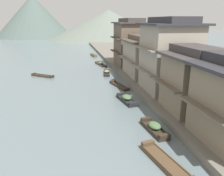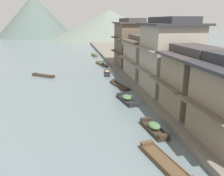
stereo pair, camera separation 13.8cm
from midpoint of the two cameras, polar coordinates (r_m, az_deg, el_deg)
The scene contains 15 objects.
riverbank_right at distance 39.89m, azimuth 14.59°, elevation 3.97°, with size 18.00×110.00×0.65m, color #6B665B.
boat_moored_nearest at distance 46.64m, azimuth -3.00°, elevation 6.22°, with size 1.95×5.21×0.69m.
boat_moored_second at distance 25.47m, azimuth 3.64°, elevation -2.90°, with size 1.71×3.93×0.82m.
boat_moored_third at distance 19.22m, azimuth 10.70°, elevation -10.13°, with size 1.46×3.63×0.81m.
boat_moored_far at distance 38.68m, azimuth -17.56°, elevation 3.03°, with size 3.92×3.19×0.40m.
boat_midriver_drifting at distance 38.66m, azimuth -1.50°, elevation 4.00°, with size 1.65×4.39×0.72m.
boat_midriver_upstream at distance 31.29m, azimuth 1.72°, elevation 0.60°, with size 2.04×4.75×0.36m.
boat_upstream_distant at distance 58.56m, azimuth -4.82°, elevation 8.45°, with size 1.41×4.34×0.74m.
boat_crossing_west at distance 15.46m, azimuth 13.42°, elevation -18.24°, with size 2.02×4.77×0.56m.
house_waterfront_second at distance 22.16m, azimuth 20.18°, elevation 2.07°, with size 5.97×5.61×6.14m.
house_waterfront_tall at distance 27.61m, azimuth 14.38°, elevation 8.11°, with size 6.73×7.03×8.74m.
house_waterfront_narrow at distance 35.35m, azimuth 7.97°, elevation 8.20°, with size 6.02×8.34×6.14m.
house_waterfront_far at distance 43.08m, azimuth 4.71°, elevation 11.63°, with size 6.41×7.61×8.74m.
hill_far_west at distance 134.92m, azimuth -19.64°, elevation 17.00°, with size 41.35×41.35×22.00m, color #4C5B56.
hill_far_centre at distance 116.53m, azimuth -1.01°, elevation 16.11°, with size 58.66×58.66×14.01m, color slate.
Camera 1 is at (-1.63, -5.01, 9.00)m, focal length 35.40 mm.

